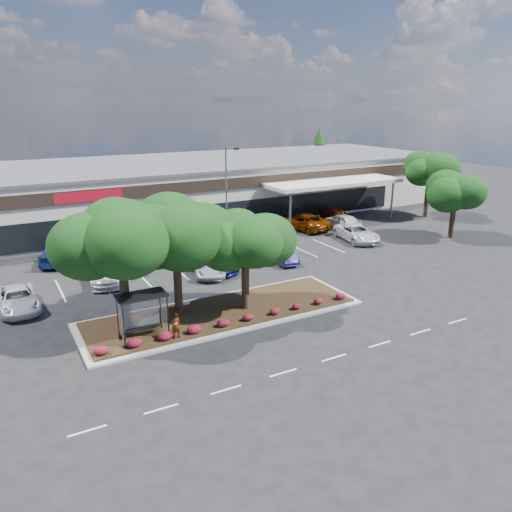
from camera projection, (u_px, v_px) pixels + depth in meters
ground at (282, 332)px, 29.62m from camera, size 160.00×160.00×0.00m
retail_store at (127, 192)px, 57.05m from camera, size 80.40×25.20×6.25m
landscape_island at (223, 313)px, 32.01m from camera, size 18.00×6.00×0.26m
lane_markings at (209, 279)px, 38.27m from camera, size 33.12×20.06×0.01m
shrub_row at (237, 319)px, 30.14m from camera, size 17.00×0.80×0.50m
bus_shelter at (141, 303)px, 27.94m from camera, size 2.75×1.55×2.59m
island_tree_west at (122, 264)px, 28.44m from camera, size 7.20×7.20×7.89m
island_tree_mid at (177, 257)px, 30.73m from camera, size 6.60×6.60×7.32m
island_tree_east at (245, 260)px, 31.44m from camera, size 5.80×5.80×6.50m
tree_east_near at (454, 206)px, 48.99m from camera, size 5.60×5.60×6.51m
tree_east_far at (428, 185)px, 57.82m from camera, size 6.40×6.40×7.62m
conifer_north_east at (318, 156)px, 80.72m from camera, size 3.96×3.96×9.00m
person_waiting at (176, 325)px, 28.09m from camera, size 0.59×0.41×1.54m
light_pole at (228, 209)px, 42.78m from camera, size 1.43×0.66×9.51m
car_1 at (18, 299)px, 32.60m from camera, size 2.58×5.24×1.43m
car_2 at (104, 272)px, 37.61m from camera, size 3.02×5.70×1.57m
car_3 at (209, 261)px, 40.05m from camera, size 4.42×6.25×1.58m
car_4 at (208, 266)px, 39.21m from camera, size 3.50×5.32×1.36m
car_5 at (239, 248)px, 43.50m from camera, size 2.62×5.19×1.63m
car_6 at (281, 254)px, 42.28m from camera, size 1.96×4.42×1.41m
car_7 at (357, 233)px, 48.62m from camera, size 3.52×6.00×1.57m
car_9 at (64, 249)px, 43.47m from camera, size 4.26×6.21×1.58m
car_10 at (55, 254)px, 41.97m from camera, size 3.52×5.64×1.52m
car_11 at (140, 246)px, 44.04m from camera, size 3.16×5.29×1.69m
car_13 at (180, 243)px, 45.23m from camera, size 2.48×5.10×1.61m
car_14 at (233, 238)px, 46.84m from camera, size 2.46×5.04×1.59m
car_15 at (304, 222)px, 52.90m from camera, size 3.66×6.40×1.68m
car_16 at (342, 221)px, 53.34m from camera, size 2.16×4.80×1.60m
car_17 at (333, 213)px, 57.56m from camera, size 2.66×5.00×1.38m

